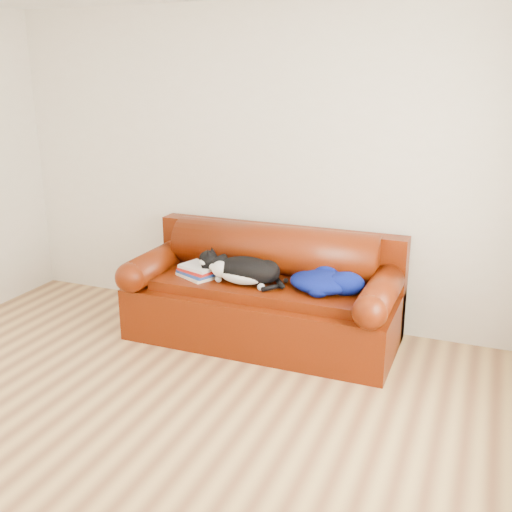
{
  "coord_description": "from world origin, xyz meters",
  "views": [
    {
      "loc": [
        1.88,
        -2.62,
        2.06
      ],
      "look_at": [
        0.28,
        1.35,
        0.74
      ],
      "focal_mm": 42.0,
      "sensor_mm": 36.0,
      "label": 1
    }
  ],
  "objects_px": {
    "sofa_base": "(263,311)",
    "blanket": "(326,281)",
    "book_stack": "(199,271)",
    "cat": "(245,271)"
  },
  "relations": [
    {
      "from": "sofa_base",
      "to": "book_stack",
      "type": "bearing_deg",
      "value": -167.17
    },
    {
      "from": "cat",
      "to": "blanket",
      "type": "bearing_deg",
      "value": 1.18
    },
    {
      "from": "sofa_base",
      "to": "cat",
      "type": "bearing_deg",
      "value": -127.02
    },
    {
      "from": "cat",
      "to": "sofa_base",
      "type": "bearing_deg",
      "value": 45.54
    },
    {
      "from": "book_stack",
      "to": "cat",
      "type": "height_order",
      "value": "cat"
    },
    {
      "from": "book_stack",
      "to": "sofa_base",
      "type": "bearing_deg",
      "value": 12.83
    },
    {
      "from": "book_stack",
      "to": "blanket",
      "type": "bearing_deg",
      "value": 4.54
    },
    {
      "from": "sofa_base",
      "to": "book_stack",
      "type": "xyz_separation_m",
      "value": [
        -0.5,
        -0.11,
        0.31
      ]
    },
    {
      "from": "sofa_base",
      "to": "blanket",
      "type": "height_order",
      "value": "blanket"
    },
    {
      "from": "sofa_base",
      "to": "blanket",
      "type": "xyz_separation_m",
      "value": [
        0.51,
        -0.03,
        0.34
      ]
    }
  ]
}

